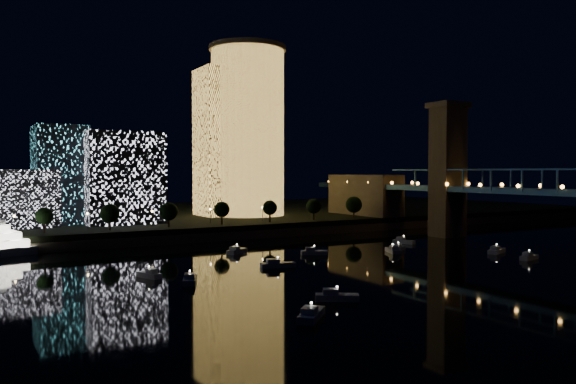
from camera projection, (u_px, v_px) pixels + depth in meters
name	position (u px, v px, depth m)	size (l,w,h in m)	color
ground	(408.00, 273.00, 134.31)	(520.00, 520.00, 0.00)	black
far_bank	(181.00, 217.00, 272.42)	(420.00, 160.00, 5.00)	black
seawall	(254.00, 234.00, 205.09)	(420.00, 6.00, 3.00)	#6B5E4C
tower_cylindrical	(248.00, 131.00, 248.29)	(34.00, 34.00, 74.57)	#FFC051
tower_rectangular	(222.00, 143.00, 248.09)	(20.25, 20.25, 64.44)	#FFC051
midrise_blocks	(43.00, 181.00, 201.43)	(98.44, 33.99, 36.30)	white
truss_bridge	(562.00, 198.00, 169.64)	(13.00, 266.00, 50.00)	navy
motorboats	(346.00, 261.00, 146.18)	(107.60, 81.28, 2.78)	silver
esplanade_trees	(185.00, 211.00, 197.77)	(166.62, 6.92, 8.96)	black
street_lamps	(152.00, 215.00, 198.10)	(132.70, 0.70, 5.65)	black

